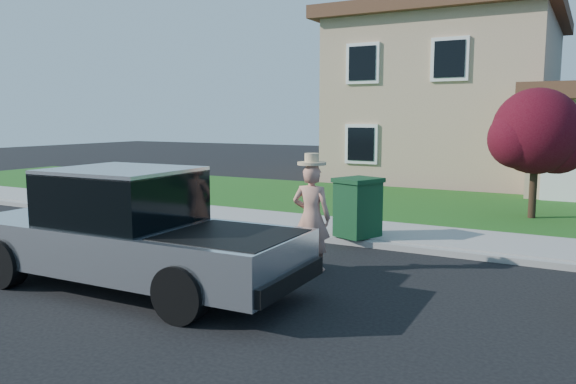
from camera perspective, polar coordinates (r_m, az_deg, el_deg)
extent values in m
plane|color=black|center=(9.79, -7.51, -7.82)|extent=(80.00, 80.00, 0.00)
cube|color=gray|center=(11.74, 4.91, -4.90)|extent=(40.00, 0.20, 0.12)
cube|color=gray|center=(12.73, 6.92, -3.88)|extent=(40.00, 2.00, 0.15)
cube|color=#183F12|center=(16.94, 12.60, -1.25)|extent=(40.00, 7.00, 0.10)
cube|color=tan|center=(25.24, 16.05, 8.65)|extent=(8.00, 9.00, 6.40)
cube|color=#4C2D1E|center=(25.55, 16.34, 16.29)|extent=(8.80, 9.80, 0.50)
cube|color=white|center=(21.61, 7.59, 12.83)|extent=(1.30, 0.10, 1.50)
cube|color=white|center=(20.67, 16.11, 12.85)|extent=(1.30, 0.10, 1.50)
cube|color=black|center=(21.54, 7.46, 4.86)|extent=(1.30, 0.10, 1.50)
cylinder|color=black|center=(9.69, -26.85, -6.43)|extent=(0.77, 0.31, 0.76)
cylinder|color=black|center=(10.78, -19.34, -4.70)|extent=(0.77, 0.31, 0.76)
cylinder|color=black|center=(7.32, -10.82, -10.13)|extent=(0.77, 0.31, 0.76)
cylinder|color=black|center=(8.70, -3.71, -7.15)|extent=(0.77, 0.31, 0.76)
cube|color=silver|center=(8.90, -15.65, -5.26)|extent=(5.46, 2.05, 0.68)
cube|color=black|center=(8.87, -16.49, -0.60)|extent=(2.04, 1.82, 0.81)
cube|color=silver|center=(8.82, -16.59, 2.08)|extent=(2.04, 1.82, 0.08)
cube|color=black|center=(7.74, -5.84, -4.47)|extent=(1.75, 1.66, 0.06)
cube|color=black|center=(10.94, -26.24, -4.12)|extent=(0.17, 1.80, 0.38)
cube|color=black|center=(7.42, 0.32, -8.98)|extent=(0.17, 1.80, 0.24)
cube|color=black|center=(10.14, -15.61, -0.13)|extent=(0.12, 0.21, 0.17)
imported|color=tan|center=(9.52, 2.40, -2.60)|extent=(0.72, 0.53, 1.82)
cylinder|color=tan|center=(9.40, 2.43, 3.00)|extent=(0.48, 0.48, 0.05)
cylinder|color=tan|center=(9.39, 2.43, 3.44)|extent=(0.24, 0.24, 0.17)
cylinder|color=black|center=(15.23, 23.63, 0.32)|extent=(0.18, 0.18, 1.47)
sphere|color=#480F19|center=(15.14, 23.91, 5.68)|extent=(2.12, 2.12, 2.12)
sphere|color=#480F19|center=(15.39, 25.66, 4.57)|extent=(1.56, 1.56, 1.56)
sphere|color=#480F19|center=(14.90, 22.37, 5.03)|extent=(1.47, 1.47, 1.47)
cube|color=#0F391C|center=(11.65, 7.10, -1.76)|extent=(0.91, 0.97, 1.12)
cube|color=#0F391C|center=(11.57, 7.15, 1.21)|extent=(1.00, 1.06, 0.09)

